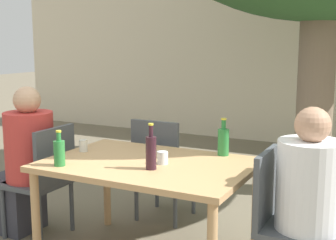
% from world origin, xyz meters
% --- Properties ---
extents(cafe_building_wall, '(10.00, 0.08, 2.80)m').
position_xyz_m(cafe_building_wall, '(0.00, 4.35, 1.40)').
color(cafe_building_wall, beige).
rests_on(cafe_building_wall, ground_plane).
extents(dining_table_front, '(1.42, 0.98, 0.73)m').
position_xyz_m(dining_table_front, '(0.00, 0.00, 0.66)').
color(dining_table_front, tan).
rests_on(dining_table_front, ground_plane).
extents(patio_chair_0, '(0.44, 0.44, 0.90)m').
position_xyz_m(patio_chair_0, '(-0.94, 0.00, 0.51)').
color(patio_chair_0, '#474C51').
rests_on(patio_chair_0, ground_plane).
extents(patio_chair_1, '(0.44, 0.44, 0.90)m').
position_xyz_m(patio_chair_1, '(0.94, 0.00, 0.51)').
color(patio_chair_1, '#474C51').
rests_on(patio_chair_1, ground_plane).
extents(patio_chair_2, '(0.44, 0.44, 0.90)m').
position_xyz_m(patio_chair_2, '(-0.28, 0.72, 0.51)').
color(patio_chair_2, '#474C51').
rests_on(patio_chair_2, ground_plane).
extents(person_seated_0, '(0.59, 0.39, 1.21)m').
position_xyz_m(person_seated_0, '(-1.17, -0.00, 0.55)').
color(person_seated_0, '#383842').
rests_on(person_seated_0, ground_plane).
extents(person_seated_1, '(0.59, 0.39, 1.19)m').
position_xyz_m(person_seated_1, '(1.17, -0.00, 0.54)').
color(person_seated_1, '#383842').
rests_on(person_seated_1, ground_plane).
extents(wine_bottle_0, '(0.07, 0.07, 0.30)m').
position_xyz_m(wine_bottle_0, '(0.11, -0.15, 0.85)').
color(wine_bottle_0, '#331923').
rests_on(wine_bottle_0, dining_table_front).
extents(green_bottle_1, '(0.08, 0.08, 0.28)m').
position_xyz_m(green_bottle_1, '(0.39, 0.42, 0.84)').
color(green_bottle_1, '#287A38').
rests_on(green_bottle_1, dining_table_front).
extents(green_bottle_2, '(0.08, 0.08, 0.24)m').
position_xyz_m(green_bottle_2, '(-0.49, -0.35, 0.83)').
color(green_bottle_2, '#287A38').
rests_on(green_bottle_2, dining_table_front).
extents(drinking_glass_0, '(0.08, 0.08, 0.09)m').
position_xyz_m(drinking_glass_0, '(0.11, 0.00, 0.78)').
color(drinking_glass_0, white).
rests_on(drinking_glass_0, dining_table_front).
extents(drinking_glass_1, '(0.06, 0.06, 0.09)m').
position_xyz_m(drinking_glass_1, '(-0.59, 0.05, 0.78)').
color(drinking_glass_1, silver).
rests_on(drinking_glass_1, dining_table_front).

